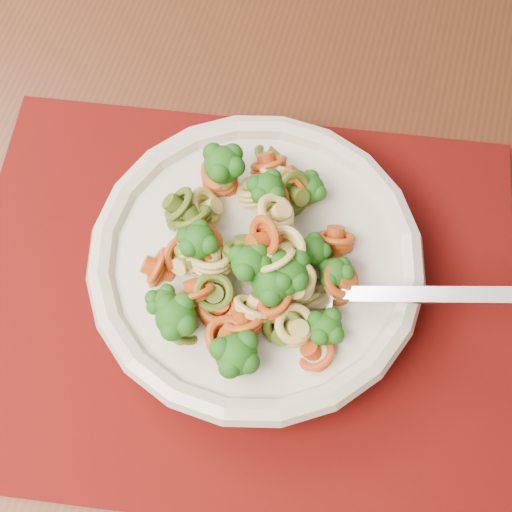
% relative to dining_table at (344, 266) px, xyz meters
% --- Properties ---
extents(dining_table, '(1.38, 1.05, 0.72)m').
position_rel_dining_table_xyz_m(dining_table, '(0.00, 0.00, 0.00)').
color(dining_table, '#4A2414').
rests_on(dining_table, ground).
extents(placemat, '(0.50, 0.45, 0.00)m').
position_rel_dining_table_xyz_m(placemat, '(-0.05, -0.11, 0.11)').
color(placemat, '#4E0E03').
rests_on(placemat, dining_table).
extents(pasta_bowl, '(0.24, 0.24, 0.05)m').
position_rel_dining_table_xyz_m(pasta_bowl, '(-0.05, -0.09, 0.14)').
color(pasta_bowl, beige).
rests_on(pasta_bowl, placemat).
extents(pasta_broccoli_heap, '(0.21, 0.21, 0.06)m').
position_rel_dining_table_xyz_m(pasta_broccoli_heap, '(-0.05, -0.09, 0.16)').
color(pasta_broccoli_heap, '#D8C26B').
rests_on(pasta_broccoli_heap, pasta_bowl).
extents(fork, '(0.18, 0.08, 0.08)m').
position_rel_dining_table_xyz_m(fork, '(0.01, -0.10, 0.16)').
color(fork, silver).
rests_on(fork, pasta_bowl).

